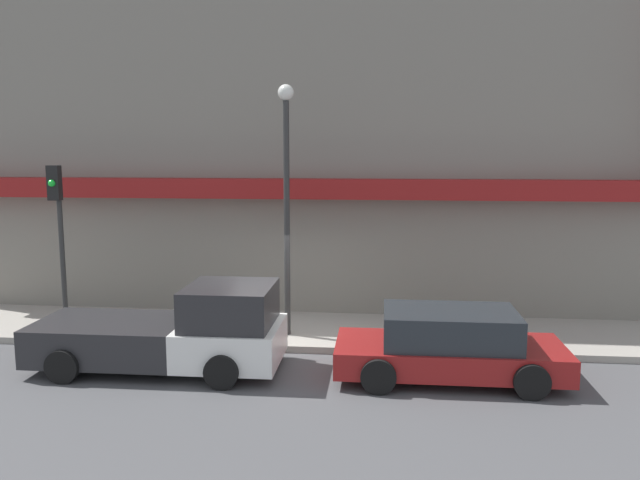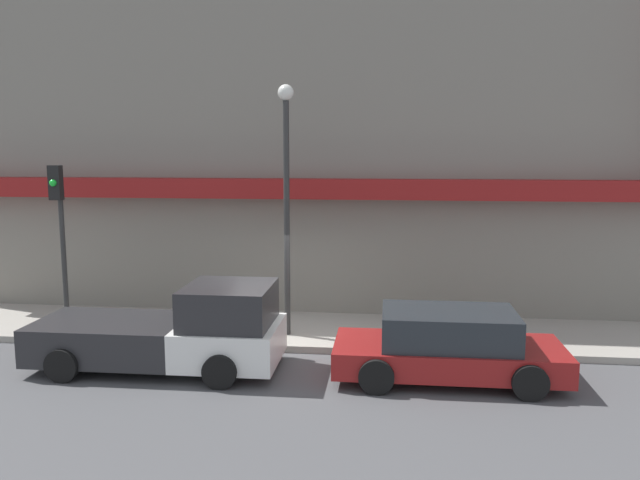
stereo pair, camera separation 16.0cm
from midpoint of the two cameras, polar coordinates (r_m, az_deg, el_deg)
The scene contains 8 objects.
ground_plane at distance 13.97m, azimuth -3.04°, elevation -10.26°, with size 80.00×80.00×0.00m, color #4C4C4F.
sidewalk at distance 15.33m, azimuth -2.15°, elevation -8.26°, with size 36.00×2.94×0.16m.
building at distance 17.64m, azimuth -0.77°, elevation 10.69°, with size 19.80×3.80×10.40m.
pickup_truck at distance 13.11m, azimuth -12.80°, elevation -8.20°, with size 5.01×2.15×1.76m.
parked_car at distance 12.51m, azimuth 11.99°, elevation -9.44°, with size 4.40×2.03×1.36m.
fire_hydrant at distance 14.24m, azimuth 7.86°, elevation -8.04°, with size 0.20×0.20×0.60m.
street_lamp at distance 14.17m, azimuth -2.76°, elevation 5.33°, with size 0.36×0.36×5.72m.
traffic_light at distance 15.76m, azimuth -22.44°, elevation 1.83°, with size 0.28×0.42×3.92m.
Camera 2 is at (2.25, -13.06, 4.42)m, focal length 35.00 mm.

